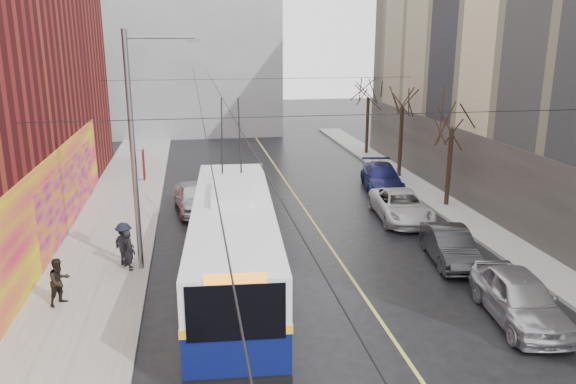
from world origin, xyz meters
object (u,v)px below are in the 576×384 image
at_px(tree_far, 369,87).
at_px(pedestrian_a, 129,250).
at_px(tree_near, 453,113).
at_px(parked_car_b, 450,245).
at_px(trolleybus, 234,244).
at_px(parked_car_a, 519,297).
at_px(streetlight_pole, 137,147).
at_px(parked_car_c, 401,206).
at_px(parked_car_d, 382,177).
at_px(pedestrian_c, 124,244).
at_px(following_car, 193,197).
at_px(pedestrian_b, 59,281).
at_px(tree_mid, 403,94).

height_order(tree_far, pedestrian_a, tree_far).
relative_size(tree_near, parked_car_b, 1.53).
distance_m(trolleybus, parked_car_a, 9.56).
xyz_separation_m(streetlight_pole, tree_near, (15.14, 6.00, 0.13)).
distance_m(streetlight_pole, pedestrian_a, 3.96).
height_order(parked_car_a, parked_car_b, parked_car_a).
relative_size(parked_car_c, pedestrian_a, 3.26).
height_order(parked_car_d, pedestrian_c, pedestrian_c).
distance_m(parked_car_b, following_car, 13.23).
height_order(streetlight_pole, tree_near, streetlight_pole).
relative_size(tree_far, trolleybus, 0.50).
relative_size(streetlight_pole, parked_car_d, 1.77).
bearing_deg(pedestrian_c, tree_far, -82.09).
bearing_deg(streetlight_pole, trolleybus, -33.05).
bearing_deg(pedestrian_b, parked_car_c, -23.10).
bearing_deg(parked_car_a, following_car, 133.70).
height_order(tree_far, parked_car_d, tree_far).
bearing_deg(pedestrian_a, following_car, -28.27).
bearing_deg(tree_near, following_car, 173.39).
xyz_separation_m(streetlight_pole, parked_car_b, (11.94, -1.10, -4.16)).
height_order(tree_mid, trolleybus, tree_mid).
relative_size(parked_car_a, following_car, 1.05).
height_order(streetlight_pole, pedestrian_b, streetlight_pole).
xyz_separation_m(trolleybus, parked_car_c, (8.72, 6.53, -1.00)).
height_order(tree_near, parked_car_b, tree_near).
relative_size(streetlight_pole, parked_car_a, 1.94).
distance_m(following_car, pedestrian_a, 7.99).
distance_m(trolleybus, pedestrian_b, 5.87).
relative_size(parked_car_a, pedestrian_b, 2.89).
xyz_separation_m(parked_car_c, pedestrian_b, (-14.52, -7.07, 0.25)).
bearing_deg(streetlight_pole, pedestrian_b, -133.67).
relative_size(tree_far, pedestrian_c, 3.81).
xyz_separation_m(tree_mid, pedestrian_a, (-15.69, -13.06, -4.32)).
relative_size(parked_car_c, pedestrian_b, 3.15).
bearing_deg(pedestrian_b, pedestrian_c, 10.98).
bearing_deg(tree_near, pedestrian_b, -153.90).
distance_m(tree_near, pedestrian_a, 17.30).
height_order(tree_far, parked_car_b, tree_far).
bearing_deg(tree_far, following_car, -136.69).
distance_m(tree_far, parked_car_a, 26.58).
relative_size(trolleybus, following_car, 2.96).
bearing_deg(parked_car_d, pedestrian_b, -131.07).
xyz_separation_m(tree_near, pedestrian_b, (-17.68, -8.66, -4.02)).
bearing_deg(streetlight_pole, tree_mid, 40.65).
bearing_deg(streetlight_pole, parked_car_c, 20.21).
bearing_deg(pedestrian_b, tree_near, -22.95).
bearing_deg(tree_far, pedestrian_b, -127.96).
height_order(pedestrian_b, pedestrian_c, pedestrian_c).
xyz_separation_m(parked_car_d, pedestrian_a, (-13.47, -10.05, 0.19)).
bearing_deg(pedestrian_a, pedestrian_b, 132.38).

